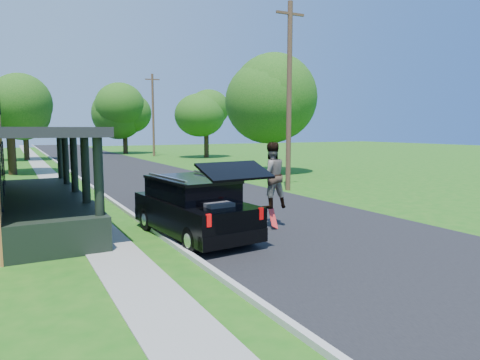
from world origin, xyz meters
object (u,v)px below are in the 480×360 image
black_suv (194,207)px  utility_pole_near (289,95)px  skateboarder (271,175)px  tree_right_near (274,93)px

black_suv → utility_pole_near: utility_pole_near is taller
utility_pole_near → skateboarder: bearing=-126.5°
tree_right_near → utility_pole_near: 8.30m
black_suv → utility_pole_near: size_ratio=0.55×
black_suv → utility_pole_near: 10.79m
tree_right_near → skateboarder: bearing=-122.9°
tree_right_near → utility_pole_near: bearing=-117.4°
tree_right_near → utility_pole_near: utility_pole_near is taller
black_suv → skateboarder: size_ratio=2.44×
skateboarder → utility_pole_near: (5.14, 6.47, 3.08)m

